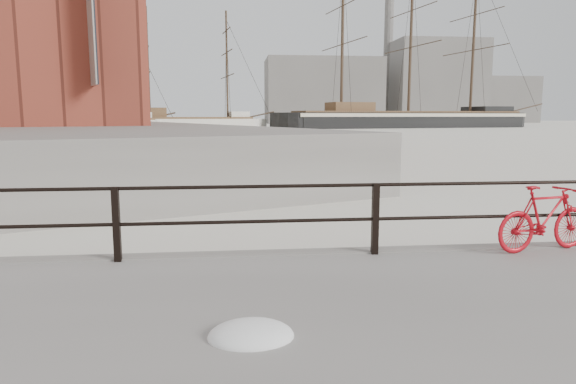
# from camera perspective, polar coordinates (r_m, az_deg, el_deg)

# --- Properties ---
(bicycle) EXTENTS (1.60, 0.55, 0.95)m
(bicycle) POSITION_cam_1_polar(r_m,az_deg,el_deg) (8.16, 26.64, -2.63)
(bicycle) COLOR #B90C17
(bicycle) RESTS_ON promenade
(barque_black) EXTENTS (61.55, 30.55, 33.41)m
(barque_black) POSITION_cam_1_polar(r_m,az_deg,el_deg) (98.02, 13.17, 6.97)
(barque_black) COLOR black
(barque_black) RESTS_ON ground
(schooner_mid) EXTENTS (29.56, 16.81, 20.12)m
(schooner_mid) POSITION_cam_1_polar(r_m,az_deg,el_deg) (86.97, -10.82, 6.88)
(schooner_mid) COLOR silver
(schooner_mid) RESTS_ON ground
(schooner_left) EXTENTS (27.22, 19.39, 18.82)m
(schooner_left) POSITION_cam_1_polar(r_m,az_deg,el_deg) (84.02, -20.90, 6.42)
(schooner_left) COLOR beige
(schooner_left) RESTS_ON ground
(industrial_west) EXTENTS (32.00, 18.00, 18.00)m
(industrial_west) POSITION_cam_1_polar(r_m,az_deg,el_deg) (149.32, 3.83, 11.09)
(industrial_west) COLOR gray
(industrial_west) RESTS_ON ground
(industrial_mid) EXTENTS (26.00, 20.00, 24.00)m
(industrial_mid) POSITION_cam_1_polar(r_m,az_deg,el_deg) (163.85, 15.94, 11.61)
(industrial_mid) COLOR gray
(industrial_mid) RESTS_ON ground
(industrial_east) EXTENTS (20.00, 16.00, 14.00)m
(industrial_east) POSITION_cam_1_polar(r_m,az_deg,el_deg) (177.84, 22.24, 9.42)
(industrial_east) COLOR gray
(industrial_east) RESTS_ON ground
(smokestack) EXTENTS (2.80, 2.80, 44.00)m
(smokestack) POSITION_cam_1_polar(r_m,az_deg,el_deg) (165.17, 11.07, 15.23)
(smokestack) COLOR gray
(smokestack) RESTS_ON ground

